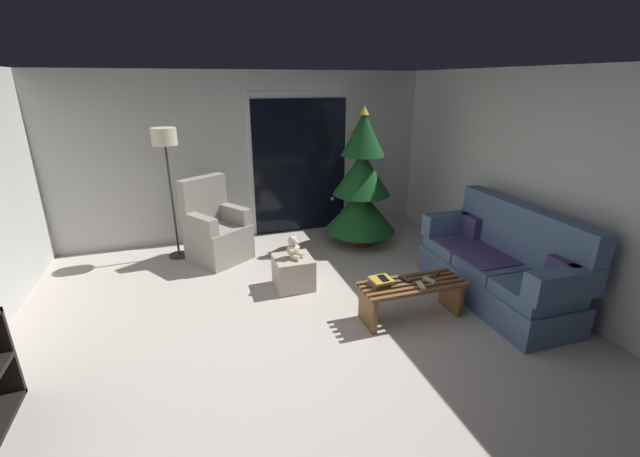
# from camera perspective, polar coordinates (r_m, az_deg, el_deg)

# --- Properties ---
(ground_plane) EXTENTS (7.00, 7.00, 0.00)m
(ground_plane) POSITION_cam_1_polar(r_m,az_deg,el_deg) (4.08, -2.36, -15.19)
(ground_plane) COLOR #BCB2A8
(wall_back) EXTENTS (5.72, 0.12, 2.50)m
(wall_back) POSITION_cam_1_polar(r_m,az_deg,el_deg) (6.43, -10.13, 9.85)
(wall_back) COLOR beige
(wall_back) RESTS_ON ground
(wall_right) EXTENTS (0.12, 6.00, 2.50)m
(wall_right) POSITION_cam_1_polar(r_m,az_deg,el_deg) (5.06, 30.47, 4.65)
(wall_right) COLOR beige
(wall_right) RESTS_ON ground
(patio_door_frame) EXTENTS (1.60, 0.02, 2.20)m
(patio_door_frame) POSITION_cam_1_polar(r_m,az_deg,el_deg) (6.55, -2.82, 8.98)
(patio_door_frame) COLOR silver
(patio_door_frame) RESTS_ON ground
(patio_door_glass) EXTENTS (1.50, 0.02, 2.10)m
(patio_door_glass) POSITION_cam_1_polar(r_m,az_deg,el_deg) (6.55, -2.77, 8.52)
(patio_door_glass) COLOR black
(patio_door_glass) RESTS_ON ground
(couch) EXTENTS (0.82, 1.95, 1.08)m
(couch) POSITION_cam_1_polar(r_m,az_deg,el_deg) (5.00, 23.86, -4.81)
(couch) COLOR slate
(couch) RESTS_ON ground
(coffee_table) EXTENTS (1.10, 0.40, 0.40)m
(coffee_table) POSITION_cam_1_polar(r_m,az_deg,el_deg) (4.37, 12.67, -8.96)
(coffee_table) COLOR brown
(coffee_table) RESTS_ON ground
(remote_black) EXTENTS (0.08, 0.16, 0.02)m
(remote_black) POSITION_cam_1_polar(r_m,az_deg,el_deg) (4.34, 11.77, -6.95)
(remote_black) COLOR black
(remote_black) RESTS_ON coffee_table
(remote_silver) EXTENTS (0.09, 0.16, 0.02)m
(remote_silver) POSITION_cam_1_polar(r_m,az_deg,el_deg) (4.38, 15.08, -6.98)
(remote_silver) COLOR #ADADB2
(remote_silver) RESTS_ON coffee_table
(remote_white) EXTENTS (0.07, 0.16, 0.02)m
(remote_white) POSITION_cam_1_polar(r_m,az_deg,el_deg) (4.25, 13.96, -7.73)
(remote_white) COLOR silver
(remote_white) RESTS_ON coffee_table
(remote_graphite) EXTENTS (0.15, 0.13, 0.02)m
(remote_graphite) POSITION_cam_1_polar(r_m,az_deg,el_deg) (4.51, 15.80, -6.24)
(remote_graphite) COLOR #333338
(remote_graphite) RESTS_ON coffee_table
(book_stack) EXTENTS (0.27, 0.21, 0.07)m
(book_stack) POSITION_cam_1_polar(r_m,az_deg,el_deg) (4.20, 8.62, -7.34)
(book_stack) COLOR #4C4C51
(book_stack) RESTS_ON coffee_table
(cell_phone) EXTENTS (0.08, 0.15, 0.01)m
(cell_phone) POSITION_cam_1_polar(r_m,az_deg,el_deg) (4.19, 8.86, -6.87)
(cell_phone) COLOR black
(cell_phone) RESTS_ON book_stack
(christmas_tree) EXTENTS (1.05, 1.05, 2.03)m
(christmas_tree) POSITION_cam_1_polar(r_m,az_deg,el_deg) (6.00, 5.83, 5.90)
(christmas_tree) COLOR #4C1E19
(christmas_tree) RESTS_ON ground
(armchair) EXTENTS (0.95, 0.95, 1.13)m
(armchair) POSITION_cam_1_polar(r_m,az_deg,el_deg) (5.77, -14.37, -0.38)
(armchair) COLOR gray
(armchair) RESTS_ON ground
(floor_lamp) EXTENTS (0.32, 0.32, 1.78)m
(floor_lamp) POSITION_cam_1_polar(r_m,az_deg,el_deg) (5.74, -20.78, 10.27)
(floor_lamp) COLOR #2D2D30
(floor_lamp) RESTS_ON ground
(ottoman) EXTENTS (0.44, 0.44, 0.38)m
(ottoman) POSITION_cam_1_polar(r_m,az_deg,el_deg) (4.91, -3.75, -6.12)
(ottoman) COLOR #B2A893
(ottoman) RESTS_ON ground
(teddy_bear_cream) EXTENTS (0.21, 0.21, 0.29)m
(teddy_bear_cream) POSITION_cam_1_polar(r_m,az_deg,el_deg) (4.78, -3.72, -2.79)
(teddy_bear_cream) COLOR beige
(teddy_bear_cream) RESTS_ON ottoman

